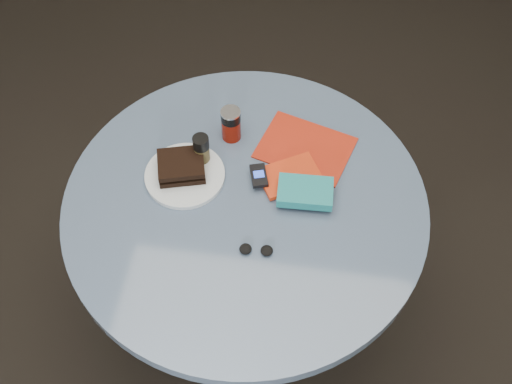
# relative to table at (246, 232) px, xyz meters

# --- Properties ---
(ground) EXTENTS (4.00, 4.00, 0.00)m
(ground) POSITION_rel_table_xyz_m (0.00, 0.00, -0.59)
(ground) COLOR black
(ground) RESTS_ON ground
(table) EXTENTS (1.00, 1.00, 0.75)m
(table) POSITION_rel_table_xyz_m (0.00, 0.00, 0.00)
(table) COLOR black
(table) RESTS_ON ground
(plate) EXTENTS (0.30, 0.30, 0.01)m
(plate) POSITION_rel_table_xyz_m (-0.18, 0.06, 0.17)
(plate) COLOR silver
(plate) RESTS_ON table
(sandwich) EXTENTS (0.15, 0.14, 0.04)m
(sandwich) POSITION_rel_table_xyz_m (-0.19, 0.06, 0.20)
(sandwich) COLOR black
(sandwich) RESTS_ON plate
(soda_can) EXTENTS (0.06, 0.06, 0.11)m
(soda_can) POSITION_rel_table_xyz_m (-0.08, 0.22, 0.22)
(soda_can) COLOR #6E1105
(soda_can) RESTS_ON table
(pepper_grinder) EXTENTS (0.06, 0.06, 0.10)m
(pepper_grinder) POSITION_rel_table_xyz_m (-0.14, 0.12, 0.22)
(pepper_grinder) COLOR #40361B
(pepper_grinder) RESTS_ON table
(magazine) EXTENTS (0.30, 0.26, 0.00)m
(magazine) POSITION_rel_table_xyz_m (0.14, 0.21, 0.17)
(magazine) COLOR maroon
(magazine) RESTS_ON table
(red_book) EXTENTS (0.20, 0.18, 0.01)m
(red_book) POSITION_rel_table_xyz_m (0.11, 0.10, 0.17)
(red_book) COLOR #AC290D
(red_book) RESTS_ON magazine
(novel) EXTENTS (0.15, 0.10, 0.03)m
(novel) POSITION_rel_table_xyz_m (0.16, 0.03, 0.20)
(novel) COLOR #17696D
(novel) RESTS_ON red_book
(mp3_player) EXTENTS (0.06, 0.08, 0.01)m
(mp3_player) POSITION_rel_table_xyz_m (0.03, 0.07, 0.19)
(mp3_player) COLOR black
(mp3_player) RESTS_ON red_book
(headphones) EXTENTS (0.09, 0.04, 0.02)m
(headphones) POSITION_rel_table_xyz_m (0.05, -0.15, 0.17)
(headphones) COLOR black
(headphones) RESTS_ON table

